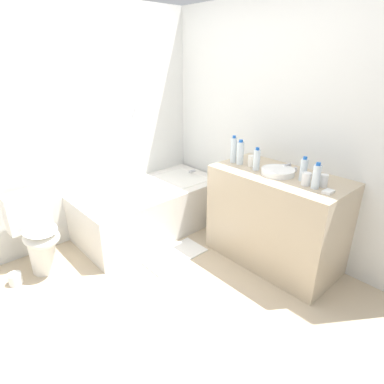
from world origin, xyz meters
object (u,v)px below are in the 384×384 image
(toilet, at_px, (36,232))
(toilet_paper_roll, at_px, (15,279))
(water_bottle_3, at_px, (240,153))
(sink_basin, at_px, (278,172))
(water_bottle_4, at_px, (257,160))
(drinking_glass_0, at_px, (306,179))
(sink_faucet, at_px, (289,167))
(water_bottle_1, at_px, (304,170))
(soap_dish, at_px, (328,192))
(drinking_glass_1, at_px, (324,181))
(water_bottle_2, at_px, (316,176))
(bathtub, at_px, (151,207))
(bath_mat, at_px, (174,255))
(water_bottle_0, at_px, (234,150))
(drinking_glass_2, at_px, (252,161))

(toilet, relative_size, toilet_paper_roll, 6.69)
(water_bottle_3, bearing_deg, sink_basin, -86.97)
(water_bottle_4, height_order, drinking_glass_0, water_bottle_4)
(sink_faucet, distance_m, water_bottle_1, 0.28)
(soap_dish, bearing_deg, sink_basin, 82.37)
(drinking_glass_1, bearing_deg, water_bottle_2, 160.19)
(water_bottle_1, relative_size, drinking_glass_0, 1.99)
(bathtub, xyz_separation_m, water_bottle_2, (0.44, -1.64, 0.71))
(toilet_paper_roll, bearing_deg, soap_dish, -43.15)
(water_bottle_2, relative_size, bath_mat, 0.33)
(bathtub, height_order, water_bottle_3, bathtub)
(bathtub, relative_size, water_bottle_3, 6.86)
(water_bottle_1, bearing_deg, bathtub, 109.13)
(toilet, bearing_deg, water_bottle_3, 57.44)
(drinking_glass_1, height_order, toilet_paper_roll, drinking_glass_1)
(drinking_glass_1, relative_size, soap_dish, 1.12)
(water_bottle_1, relative_size, water_bottle_3, 0.87)
(water_bottle_2, distance_m, bath_mat, 1.55)
(bath_mat, height_order, toilet_paper_roll, toilet_paper_roll)
(water_bottle_0, distance_m, water_bottle_4, 0.29)
(sink_faucet, bearing_deg, drinking_glass_1, -110.63)
(sink_faucet, relative_size, toilet_paper_roll, 1.38)
(water_bottle_1, distance_m, water_bottle_4, 0.43)
(bathtub, height_order, water_bottle_2, bathtub)
(sink_faucet, distance_m, soap_dish, 0.55)
(bathtub, bearing_deg, bath_mat, -104.35)
(water_bottle_0, bearing_deg, water_bottle_4, -93.49)
(sink_faucet, distance_m, bath_mat, 1.39)
(bath_mat, bearing_deg, water_bottle_4, -37.72)
(toilet, relative_size, drinking_glass_0, 7.16)
(sink_basin, relative_size, drinking_glass_0, 2.79)
(water_bottle_1, distance_m, toilet_paper_roll, 2.63)
(toilet, xyz_separation_m, water_bottle_0, (1.65, -0.86, 0.63))
(sink_basin, bearing_deg, sink_faucet, 0.00)
(water_bottle_2, bearing_deg, soap_dish, -95.25)
(sink_faucet, xyz_separation_m, toilet_paper_roll, (-2.11, 1.26, -0.86))
(water_bottle_3, xyz_separation_m, drinking_glass_0, (-0.03, -0.70, -0.06))
(drinking_glass_0, bearing_deg, water_bottle_2, -94.44)
(water_bottle_4, height_order, toilet_paper_roll, water_bottle_4)
(toilet, xyz_separation_m, sink_basin, (1.67, -1.36, 0.53))
(sink_basin, height_order, bath_mat, sink_basin)
(toilet_paper_roll, bearing_deg, drinking_glass_0, -39.50)
(water_bottle_1, xyz_separation_m, drinking_glass_2, (-0.01, 0.52, -0.05))
(water_bottle_4, bearing_deg, bathtub, 112.89)
(sink_basin, bearing_deg, toilet, 140.97)
(toilet_paper_roll, bearing_deg, bath_mat, -24.78)
(water_bottle_2, bearing_deg, drinking_glass_0, 85.56)
(bathtub, bearing_deg, drinking_glass_1, -72.83)
(drinking_glass_0, bearing_deg, water_bottle_1, 45.05)
(toilet, xyz_separation_m, drinking_glass_2, (1.69, -1.06, 0.56))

